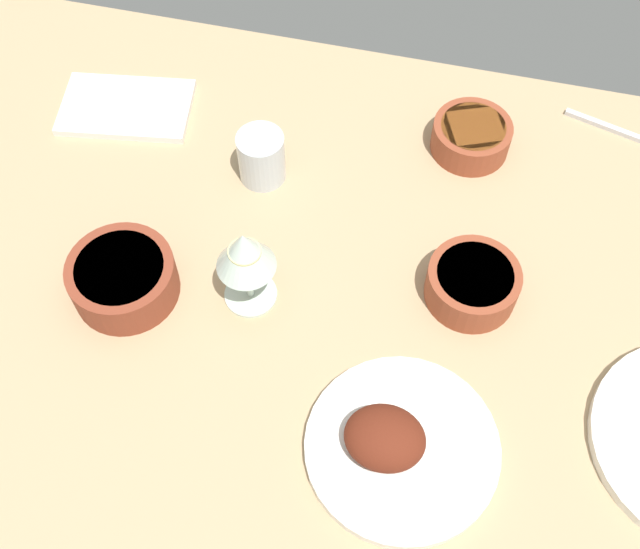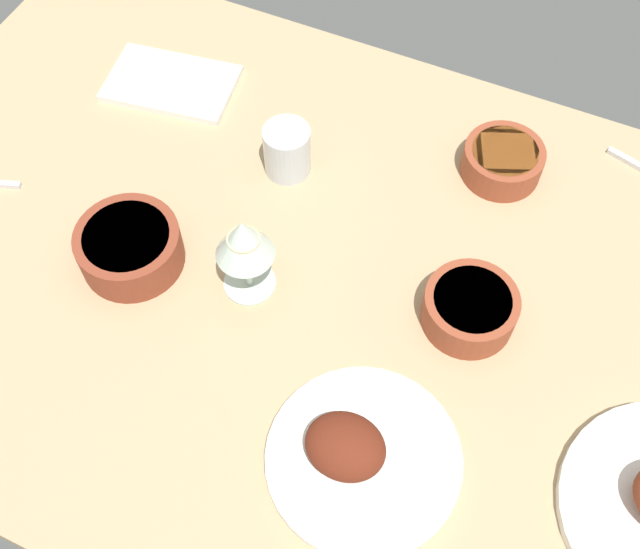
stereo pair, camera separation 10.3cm
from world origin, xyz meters
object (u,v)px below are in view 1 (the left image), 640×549
at_px(bowl_sauce, 473,283).
at_px(wine_glass, 245,254).
at_px(bowl_pasta, 123,278).
at_px(plate_far_side, 397,445).
at_px(fork_loose, 620,132).
at_px(bowl_soup, 471,136).
at_px(water_tumbler, 261,157).
at_px(folded_napkin, 126,107).

relative_size(bowl_sauce, wine_glass, 0.86).
bearing_deg(bowl_pasta, wine_glass, 10.78).
distance_m(bowl_sauce, bowl_pasta, 0.45).
bearing_deg(wine_glass, bowl_sauce, 13.80).
height_order(plate_far_side, fork_loose, plate_far_side).
height_order(bowl_soup, water_tumbler, water_tumbler).
bearing_deg(bowl_pasta, water_tumbler, 62.24).
bearing_deg(plate_far_side, folded_napkin, 139.01).
distance_m(plate_far_side, water_tumbler, 0.45).
height_order(plate_far_side, bowl_soup, plate_far_side).
xyz_separation_m(bowl_pasta, wine_glass, (0.16, 0.03, 0.07)).
bearing_deg(fork_loose, bowl_pasta, -129.70).
distance_m(plate_far_side, bowl_soup, 0.49).
bearing_deg(wine_glass, folded_napkin, 135.51).
xyz_separation_m(bowl_soup, water_tumbler, (-0.29, -0.12, 0.01)).
distance_m(water_tumbler, folded_napkin, 0.25).
height_order(water_tumbler, folded_napkin, water_tumbler).
distance_m(bowl_pasta, water_tumbler, 0.26).
bearing_deg(wine_glass, plate_far_side, -36.06).
bearing_deg(folded_napkin, bowl_soup, 5.22).
relative_size(bowl_pasta, wine_glass, 1.00).
distance_m(plate_far_side, bowl_pasta, 0.41).
bearing_deg(bowl_soup, bowl_sauce, -82.04).
bearing_deg(folded_napkin, bowl_pasta, -68.88).
height_order(bowl_pasta, wine_glass, wine_glass).
bearing_deg(fork_loose, water_tumbler, -142.53).
bearing_deg(wine_glass, water_tumbler, 101.18).
xyz_separation_m(bowl_sauce, folded_napkin, (-0.56, 0.21, -0.02)).
relative_size(plate_far_side, bowl_soup, 1.99).
bearing_deg(bowl_sauce, wine_glass, -166.20).
relative_size(bowl_sauce, water_tumbler, 1.54).
xyz_separation_m(plate_far_side, water_tumbler, (-0.27, 0.37, 0.02)).
height_order(bowl_soup, wine_glass, wine_glass).
xyz_separation_m(bowl_sauce, wine_glass, (-0.28, -0.07, 0.07)).
xyz_separation_m(bowl_pasta, water_tumbler, (0.12, 0.23, 0.01)).
distance_m(bowl_soup, fork_loose, 0.23).
distance_m(plate_far_side, bowl_sauce, 0.24).
relative_size(wine_glass, water_tumbler, 1.78).
bearing_deg(fork_loose, bowl_sauce, -103.13).
bearing_deg(folded_napkin, fork_loose, 9.88).
distance_m(bowl_pasta, wine_glass, 0.18).
relative_size(bowl_soup, fork_loose, 0.68).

